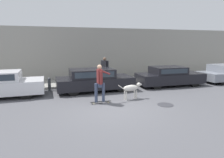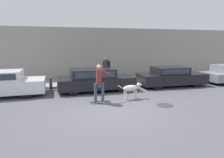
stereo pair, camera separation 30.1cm
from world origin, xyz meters
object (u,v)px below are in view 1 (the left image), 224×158
Objects in this scene: parked_car_2 at (169,76)px; pedestrian_with_bag at (105,69)px; fire_hydrant at (49,84)px; parked_car_1 at (94,80)px; skateboarder at (100,81)px; dog at (131,88)px.

parked_car_2 is 2.59× the size of pedestrian_with_bag.
pedestrian_with_bag is 3.74m from fire_hydrant.
pedestrian_with_bag is (-3.82, 1.74, 0.44)m from parked_car_2.
parked_car_1 is 4.93m from parked_car_2.
parked_car_2 is at bearing -0.89° from parked_car_1.
skateboarder is at bearing 39.76° from pedestrian_with_bag.
skateboarder reaches higher than dog.
fire_hydrant is at bearing 123.50° from skateboarder.
parked_car_1 is 1.01× the size of parked_car_2.
parked_car_1 is 1.74× the size of skateboarder.
skateboarder is 4.04m from fire_hydrant.
dog is at bearing 8.60° from skateboarder.
parked_car_2 is 3.36× the size of dog.
parked_car_1 reaches higher than dog.
parked_car_1 is 2.10m from pedestrian_with_bag.
skateboarder reaches higher than parked_car_1.
dog is at bearing -146.52° from parked_car_2.
dog is (1.36, -2.26, -0.09)m from parked_car_1.
pedestrian_with_bag reaches higher than parked_car_2.
pedestrian_with_bag is at bearing 85.87° from dog.
pedestrian_with_bag is at bearing 156.71° from parked_car_2.
dog is 4.03m from pedestrian_with_bag.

